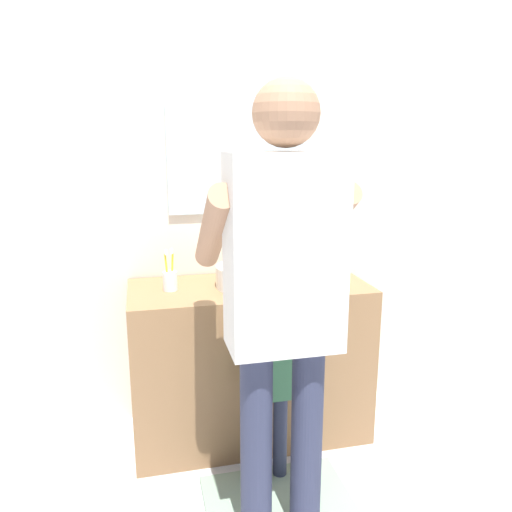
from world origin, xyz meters
TOP-DOWN VIEW (x-y plane):
  - ground_plane at (0.00, 0.00)m, footprint 14.00×14.00m
  - back_wall at (0.00, 0.62)m, footprint 4.40×0.10m
  - vanity_cabinet at (0.00, 0.30)m, footprint 1.22×0.54m
  - sink_basin at (0.00, 0.28)m, footprint 0.35×0.35m
  - faucet at (0.00, 0.49)m, footprint 0.18×0.14m
  - toothbrush_cup at (-0.40, 0.31)m, footprint 0.07×0.07m
  - bath_mat at (0.00, -0.25)m, footprint 0.64×0.40m
  - child_toddler at (0.00, -0.10)m, footprint 0.29×0.29m
  - adult_parent at (-0.04, -0.42)m, footprint 0.55×0.57m

SIDE VIEW (x-z plane):
  - ground_plane at x=0.00m, z-range 0.00..0.00m
  - bath_mat at x=0.00m, z-range 0.00..0.02m
  - vanity_cabinet at x=0.00m, z-range 0.00..0.83m
  - child_toddler at x=0.00m, z-range 0.09..1.03m
  - toothbrush_cup at x=-0.40m, z-range 0.78..0.99m
  - sink_basin at x=0.00m, z-range 0.84..0.95m
  - faucet at x=0.00m, z-range 0.82..1.01m
  - adult_parent at x=-0.04m, z-range 0.18..1.94m
  - back_wall at x=0.00m, z-range 0.00..2.70m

